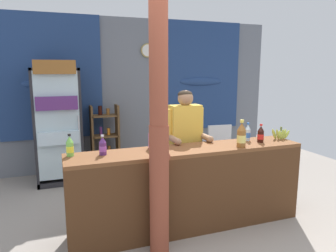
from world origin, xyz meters
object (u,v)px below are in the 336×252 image
object	(u,v)px
soda_bottle_cola	(261,135)
soda_bottle_lime_soda	(70,147)
timber_post	(159,131)
bottle_shelf_rack	(105,138)
snack_box_wafer	(158,141)
soda_bottle_water	(248,133)
soda_bottle_iced_tea	(241,136)
soda_bottle_grape_soda	(103,146)
stall_counter	(192,183)
plastic_lawn_chair	(216,145)
shopkeeper	(185,137)
banana_bunch	(280,134)
drink_fridge	(58,117)

from	to	relation	value
soda_bottle_cola	soda_bottle_lime_soda	bearing A→B (deg)	176.29
timber_post	bottle_shelf_rack	world-z (taller)	timber_post
snack_box_wafer	soda_bottle_cola	bearing A→B (deg)	-6.24
soda_bottle_water	soda_bottle_iced_tea	bearing A→B (deg)	-135.35
bottle_shelf_rack	snack_box_wafer	xyz separation A→B (m)	(0.25, -2.18, 0.39)
bottle_shelf_rack	soda_bottle_grape_soda	distance (m)	2.30
stall_counter	soda_bottle_grape_soda	bearing A→B (deg)	170.58
stall_counter	soda_bottle_cola	bearing A→B (deg)	4.87
plastic_lawn_chair	shopkeeper	distance (m)	1.68
timber_post	stall_counter	bearing A→B (deg)	29.43
soda_bottle_water	banana_bunch	world-z (taller)	soda_bottle_water
plastic_lawn_chair	snack_box_wafer	bearing A→B (deg)	-135.91
drink_fridge	soda_bottle_grape_soda	distance (m)	2.05
bottle_shelf_rack	banana_bunch	world-z (taller)	bottle_shelf_rack
drink_fridge	soda_bottle_grape_soda	world-z (taller)	drink_fridge
timber_post	bottle_shelf_rack	distance (m)	2.73
timber_post	soda_bottle_grape_soda	xyz separation A→B (m)	(-0.46, 0.42, -0.20)
plastic_lawn_chair	soda_bottle_grape_soda	bearing A→B (deg)	-144.07
timber_post	plastic_lawn_chair	size ratio (longest dim) A/B	2.95
drink_fridge	banana_bunch	size ratio (longest dim) A/B	7.18
shopkeeper	soda_bottle_water	bearing A→B (deg)	-26.13
bottle_shelf_rack	soda_bottle_iced_tea	xyz separation A→B (m)	(1.14, -2.44, 0.44)
soda_bottle_cola	soda_bottle_lime_soda	distance (m)	2.16
stall_counter	banana_bunch	distance (m)	1.33
soda_bottle_lime_soda	bottle_shelf_rack	bearing A→B (deg)	72.95
timber_post	soda_bottle_cola	size ratio (longest dim) A/B	11.52
soda_bottle_iced_tea	soda_bottle_cola	xyz separation A→B (m)	(0.35, 0.12, -0.04)
timber_post	soda_bottle_water	distance (m)	1.39
timber_post	soda_bottle_lime_soda	distance (m)	0.93
snack_box_wafer	shopkeeper	bearing A→B (deg)	34.90
bottle_shelf_rack	soda_bottle_grape_soda	world-z (taller)	bottle_shelf_rack
soda_bottle_cola	shopkeeper	bearing A→B (deg)	149.29
timber_post	soda_bottle_iced_tea	world-z (taller)	timber_post
drink_fridge	soda_bottle_cola	bearing A→B (deg)	-42.89
timber_post	soda_bottle_cola	bearing A→B (deg)	13.91
plastic_lawn_chair	soda_bottle_iced_tea	distance (m)	1.97
soda_bottle_water	plastic_lawn_chair	bearing A→B (deg)	74.80
timber_post	soda_bottle_water	world-z (taller)	timber_post
soda_bottle_cola	banana_bunch	size ratio (longest dim) A/B	0.83
soda_bottle_grape_soda	banana_bunch	world-z (taller)	soda_bottle_grape_soda
drink_fridge	bottle_shelf_rack	world-z (taller)	drink_fridge
stall_counter	drink_fridge	xyz separation A→B (m)	(-1.33, 2.16, 0.49)
soda_bottle_iced_tea	banana_bunch	xyz separation A→B (m)	(0.69, 0.18, -0.07)
plastic_lawn_chair	soda_bottle_cola	distance (m)	1.75
drink_fridge	soda_bottle_grape_soda	size ratio (longest dim) A/B	9.30
timber_post	shopkeeper	size ratio (longest dim) A/B	1.66
stall_counter	soda_bottle_grape_soda	world-z (taller)	soda_bottle_grape_soda
plastic_lawn_chair	soda_bottle_cola	size ratio (longest dim) A/B	3.90
bottle_shelf_rack	soda_bottle_water	world-z (taller)	bottle_shelf_rack
drink_fridge	soda_bottle_water	bearing A→B (deg)	-42.33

